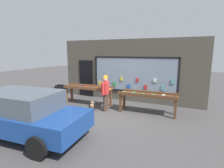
# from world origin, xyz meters

# --- Properties ---
(ground_plane) EXTENTS (40.00, 40.00, 0.00)m
(ground_plane) POSITION_xyz_m (0.00, 0.00, 0.00)
(ground_plane) COLOR #474444
(shopfront_facade) EXTENTS (7.71, 0.29, 3.24)m
(shopfront_facade) POSITION_xyz_m (-0.01, 2.39, 1.60)
(shopfront_facade) COLOR #4C473D
(shopfront_facade) RESTS_ON ground_plane
(display_table_left) EXTENTS (2.47, 0.70, 0.96)m
(display_table_left) POSITION_xyz_m (-1.49, 0.82, 0.77)
(display_table_left) COLOR brown
(display_table_left) RESTS_ON ground_plane
(display_table_right) EXTENTS (2.48, 0.77, 0.91)m
(display_table_right) POSITION_xyz_m (1.49, 0.83, 0.73)
(display_table_right) COLOR brown
(display_table_right) RESTS_ON ground_plane
(person_browsing) EXTENTS (0.26, 0.64, 1.59)m
(person_browsing) POSITION_xyz_m (-0.28, 0.35, 0.92)
(person_browsing) COLOR #4C382D
(person_browsing) RESTS_ON ground_plane
(small_dog) EXTENTS (0.33, 0.49, 0.40)m
(small_dog) POSITION_xyz_m (-0.79, 0.05, 0.28)
(small_dog) COLOR #99724C
(small_dog) RESTS_ON ground_plane
(sandwich_board_sign) EXTENTS (0.71, 0.89, 0.83)m
(sandwich_board_sign) POSITION_xyz_m (-3.24, 0.86, 0.43)
(sandwich_board_sign) COLOR black
(sandwich_board_sign) RESTS_ON ground_plane
(parked_car) EXTENTS (4.30, 2.13, 1.41)m
(parked_car) POSITION_xyz_m (-1.59, -2.81, 0.74)
(parked_car) COLOR navy
(parked_car) RESTS_ON ground_plane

